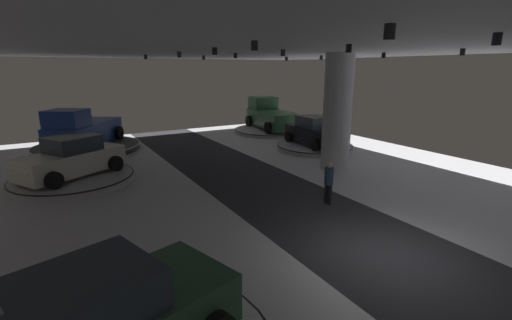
% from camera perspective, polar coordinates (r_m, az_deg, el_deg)
% --- Properties ---
extents(ground, '(24.00, 44.00, 0.06)m').
position_cam_1_polar(ground, '(10.34, 20.43, -14.36)').
color(ground, silver).
extents(ceiling_with_spotlights, '(24.00, 44.00, 0.39)m').
position_cam_1_polar(ceiling_with_spotlights, '(9.17, 23.65, 17.98)').
color(ceiling_with_spotlights, silver).
extents(column_right, '(1.34, 1.34, 5.50)m').
position_cam_1_polar(column_right, '(17.43, 12.88, 7.38)').
color(column_right, silver).
rests_on(column_right, ground).
extents(display_platform_far_left, '(4.94, 4.94, 0.32)m').
position_cam_1_polar(display_platform_far_left, '(17.25, -27.18, -2.70)').
color(display_platform_far_left, '#B7B7BC').
rests_on(display_platform_far_left, ground).
extents(display_car_far_left, '(4.53, 3.71, 1.71)m').
position_cam_1_polar(display_car_far_left, '(17.05, -27.44, 0.25)').
color(display_car_far_left, silver).
rests_on(display_car_far_left, display_platform_far_left).
extents(display_platform_deep_right, '(5.68, 5.68, 0.29)m').
position_cam_1_polar(display_platform_deep_right, '(27.46, 2.55, 4.78)').
color(display_platform_deep_right, '#B7B7BC').
rests_on(display_platform_deep_right, ground).
extents(pickup_truck_deep_right, '(3.20, 5.53, 2.30)m').
position_cam_1_polar(pickup_truck_deep_right, '(27.59, 2.29, 7.06)').
color(pickup_truck_deep_right, '#2D5638').
rests_on(pickup_truck_deep_right, display_platform_deep_right).
extents(display_platform_deep_left, '(6.08, 6.08, 0.34)m').
position_cam_1_polar(display_platform_deep_left, '(23.66, -25.42, 1.85)').
color(display_platform_deep_left, '#333338').
rests_on(display_platform_deep_left, ground).
extents(pickup_truck_deep_left, '(4.72, 5.57, 2.30)m').
position_cam_1_polar(pickup_truck_deep_left, '(23.20, -26.09, 4.29)').
color(pickup_truck_deep_left, navy).
rests_on(pickup_truck_deep_left, display_platform_deep_left).
extents(display_platform_far_right, '(4.56, 4.56, 0.30)m').
position_cam_1_polar(display_platform_far_right, '(21.96, 9.39, 2.13)').
color(display_platform_far_right, '#B7B7BC').
rests_on(display_platform_far_right, ground).
extents(display_car_far_right, '(2.44, 4.33, 1.71)m').
position_cam_1_polar(display_car_far_right, '(21.81, 9.44, 4.44)').
color(display_car_far_right, black).
rests_on(display_car_far_right, display_platform_far_right).
extents(visitor_walking_near, '(0.32, 0.32, 1.59)m').
position_cam_1_polar(visitor_walking_near, '(13.05, 11.59, -3.19)').
color(visitor_walking_near, black).
rests_on(visitor_walking_near, ground).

